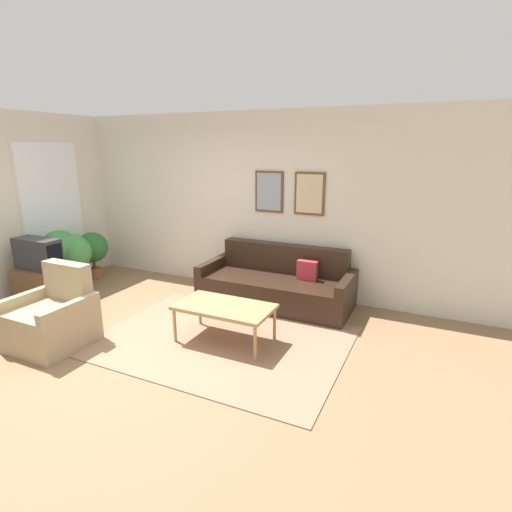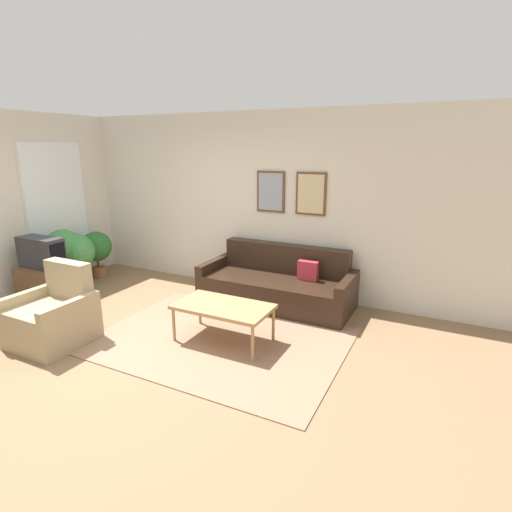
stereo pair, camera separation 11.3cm
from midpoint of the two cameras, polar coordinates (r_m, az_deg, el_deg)
name	(u,v)px [view 2 (the right image)]	position (r m, az deg, el deg)	size (l,w,h in m)	color
ground_plane	(128,347)	(4.82, -17.19, -12.38)	(16.00, 16.00, 0.00)	#846647
area_rug	(220,340)	(4.78, -4.51, -11.88)	(2.83, 2.06, 0.01)	#937056
wall_back	(234,202)	(6.30, -2.65, 7.70)	(8.00, 0.09, 2.70)	beige
wall_left_window	(13,206)	(6.86, -30.98, 6.20)	(0.08, 8.00, 2.70)	beige
couch	(278,285)	(5.74, 3.69, -4.15)	(2.15, 0.90, 0.81)	black
coffee_table	(223,308)	(4.59, -3.99, -7.42)	(1.10, 0.61, 0.45)	#A87F51
tv_stand	(46,285)	(6.50, -27.36, -3.67)	(0.73, 0.47, 0.52)	brown
tv	(41,253)	(6.38, -27.87, 0.44)	(0.70, 0.28, 0.44)	#2D2D33
armchair	(54,317)	(5.14, -26.38, -7.87)	(0.80, 0.76, 0.90)	tan
potted_plant_tall	(64,251)	(6.83, -25.33, 0.62)	(0.59, 0.59, 0.97)	beige
potted_plant_by_window	(96,248)	(7.36, -21.43, 1.05)	(0.51, 0.51, 0.79)	#935638
potted_plant_small	(76,254)	(6.82, -23.90, 0.25)	(0.57, 0.57, 0.89)	slate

